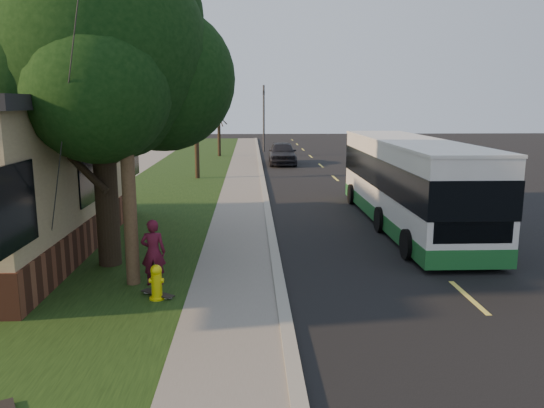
{
  "coord_description": "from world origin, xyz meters",
  "views": [
    {
      "loc": [
        -0.64,
        -10.55,
        4.1
      ],
      "look_at": [
        -0.08,
        2.95,
        1.5
      ],
      "focal_mm": 35.0,
      "sensor_mm": 36.0,
      "label": 1
    }
  ],
  "objects": [
    {
      "name": "ground",
      "position": [
        0.0,
        0.0,
        0.0
      ],
      "size": [
        120.0,
        120.0,
        0.0
      ],
      "primitive_type": "plane",
      "color": "black",
      "rests_on": "ground"
    },
    {
      "name": "road",
      "position": [
        4.0,
        10.0,
        0.01
      ],
      "size": [
        8.0,
        80.0,
        0.01
      ],
      "primitive_type": "cube",
      "color": "black",
      "rests_on": "ground"
    },
    {
      "name": "curb",
      "position": [
        0.0,
        10.0,
        0.06
      ],
      "size": [
        0.25,
        80.0,
        0.12
      ],
      "primitive_type": "cube",
      "color": "gray",
      "rests_on": "ground"
    },
    {
      "name": "sidewalk",
      "position": [
        -1.0,
        10.0,
        0.04
      ],
      "size": [
        2.0,
        80.0,
        0.08
      ],
      "primitive_type": "cube",
      "color": "slate",
      "rests_on": "ground"
    },
    {
      "name": "grass_verge",
      "position": [
        -4.5,
        10.0,
        0.04
      ],
      "size": [
        5.0,
        80.0,
        0.07
      ],
      "primitive_type": "cube",
      "color": "black",
      "rests_on": "ground"
    },
    {
      "name": "fire_hydrant",
      "position": [
        -2.6,
        0.0,
        0.43
      ],
      "size": [
        0.32,
        0.32,
        0.74
      ],
      "color": "yellow",
      "rests_on": "grass_verge"
    },
    {
      "name": "utility_pole",
      "position": [
        -3.31,
        0.99,
        4.63
      ],
      "size": [
        2.86,
        3.21,
        9.07
      ],
      "color": "#473321",
      "rests_on": "ground"
    },
    {
      "name": "leafy_tree",
      "position": [
        -4.17,
        2.65,
        5.17
      ],
      "size": [
        6.3,
        6.0,
        7.8
      ],
      "color": "black",
      "rests_on": "grass_verge"
    },
    {
      "name": "bare_tree_near",
      "position": [
        -3.5,
        18.0,
        2.15
      ],
      "size": [
        1.38,
        1.21,
        4.31
      ],
      "color": "black",
      "rests_on": "grass_verge"
    },
    {
      "name": "bare_tree_far",
      "position": [
        -3.0,
        30.0,
        2.0
      ],
      "size": [
        1.38,
        1.21,
        4.03
      ],
      "color": "black",
      "rests_on": "grass_verge"
    },
    {
      "name": "traffic_signal",
      "position": [
        0.5,
        34.0,
        3.16
      ],
      "size": [
        0.18,
        0.22,
        5.5
      ],
      "color": "#2D2D30",
      "rests_on": "ground"
    },
    {
      "name": "transit_bus",
      "position": [
        4.62,
        6.72,
        1.55
      ],
      "size": [
        2.47,
        10.71,
        2.9
      ],
      "color": "silver",
      "rests_on": "ground"
    },
    {
      "name": "skateboarder",
      "position": [
        -2.81,
        0.91,
        0.82
      ],
      "size": [
        0.56,
        0.38,
        1.5
      ],
      "primitive_type": "imported",
      "rotation": [
        0.0,
        0.0,
        3.17
      ],
      "color": "#4D0F21",
      "rests_on": "grass_verge"
    },
    {
      "name": "skateboard_spare",
      "position": [
        -2.61,
        0.15,
        0.13
      ],
      "size": [
        0.78,
        0.65,
        0.08
      ],
      "color": "black",
      "rests_on": "grass_verge"
    },
    {
      "name": "dumpster",
      "position": [
        -7.04,
        3.37,
        0.71
      ],
      "size": [
        1.79,
        1.58,
        1.33
      ],
      "color": "black",
      "rests_on": "building_lot"
    },
    {
      "name": "distant_car",
      "position": [
        1.5,
        24.88,
        0.76
      ],
      "size": [
        1.87,
        4.5,
        1.52
      ],
      "primitive_type": "imported",
      "rotation": [
        0.0,
        0.0,
        -0.02
      ],
      "color": "black",
      "rests_on": "ground"
    }
  ]
}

